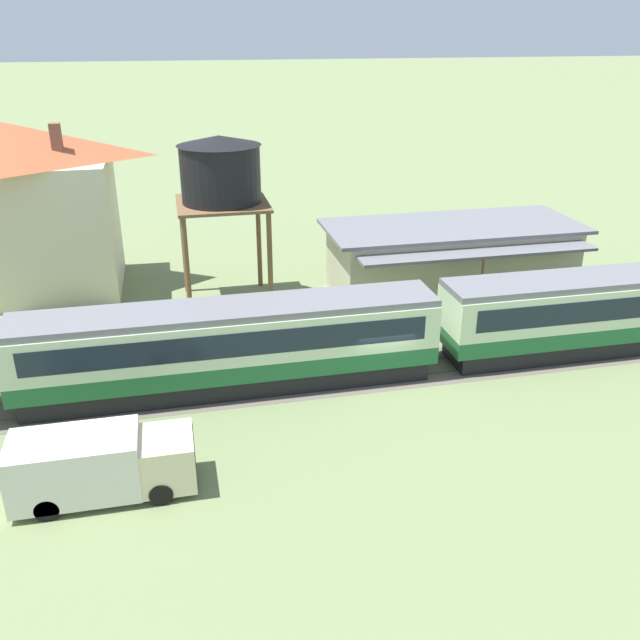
% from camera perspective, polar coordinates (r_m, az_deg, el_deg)
% --- Properties ---
extents(ground_plane, '(600.00, 600.00, 0.00)m').
position_cam_1_polar(ground_plane, '(30.94, 5.07, -4.99)').
color(ground_plane, '#707F51').
extents(passenger_train, '(56.54, 2.91, 3.90)m').
position_cam_1_polar(passenger_train, '(29.42, -7.12, -1.94)').
color(passenger_train, '#1E6033').
rests_on(passenger_train, ground_plane).
extents(railway_track, '(117.55, 3.60, 0.04)m').
position_cam_1_polar(railway_track, '(30.52, -4.62, -5.39)').
color(railway_track, '#665B51').
rests_on(railway_track, ground_plane).
extents(station_building, '(14.82, 7.48, 4.19)m').
position_cam_1_polar(station_building, '(40.69, 10.94, 5.09)').
color(station_building, beige).
rests_on(station_building, ground_plane).
extents(station_house_terracotta_roof, '(11.85, 7.91, 9.91)m').
position_cam_1_polar(station_house_terracotta_roof, '(43.19, -24.35, 8.60)').
color(station_house_terracotta_roof, beige).
rests_on(station_house_terracotta_roof, ground_plane).
extents(water_tower, '(4.93, 4.93, 9.42)m').
position_cam_1_polar(water_tower, '(37.60, -8.38, 12.16)').
color(water_tower, brown).
rests_on(water_tower, ground_plane).
extents(delivery_truck_cream, '(6.05, 2.26, 2.30)m').
position_cam_1_polar(delivery_truck_cream, '(24.45, -18.04, -11.46)').
color(delivery_truck_cream, beige).
rests_on(delivery_truck_cream, ground_plane).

